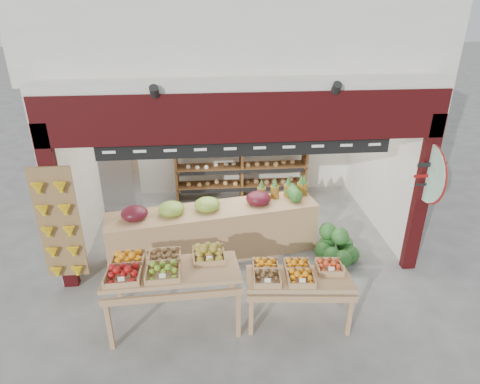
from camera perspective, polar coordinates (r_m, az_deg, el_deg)
name	(u,v)px	position (r m, az deg, el deg)	size (l,w,h in m)	color
ground	(239,241)	(8.00, -0.07, -6.51)	(60.00, 60.00, 0.00)	#62615D
shop_structure	(232,8)	(8.38, -1.11, 23.36)	(6.36, 5.12, 5.40)	silver
banana_board	(59,227)	(6.75, -22.99, -4.34)	(0.60, 0.15, 1.80)	olive
gift_sign	(429,173)	(6.98, 23.94, 2.29)	(0.04, 0.93, 0.92)	#B4E3C8
back_shelving	(241,150)	(9.13, 0.17, 5.69)	(2.84, 0.47, 1.77)	brown
refrigerator	(118,160)	(9.30, -15.98, 4.09)	(0.77, 0.77, 1.98)	silver
cardboard_stack	(177,224)	(8.14, -8.36, -4.29)	(1.01, 0.83, 0.63)	beige
mid_counter	(213,230)	(7.39, -3.56, -5.05)	(3.63, 1.30, 1.11)	tan
display_table_left	(163,268)	(5.89, -10.17, -9.90)	(1.82, 1.06, 1.11)	tan
display_table_right	(294,275)	(5.99, 7.28, -10.91)	(1.49, 0.92, 0.93)	tan
watermelon_pile	(336,247)	(7.60, 12.67, -7.15)	(0.74, 0.76, 0.58)	#1B4E1A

